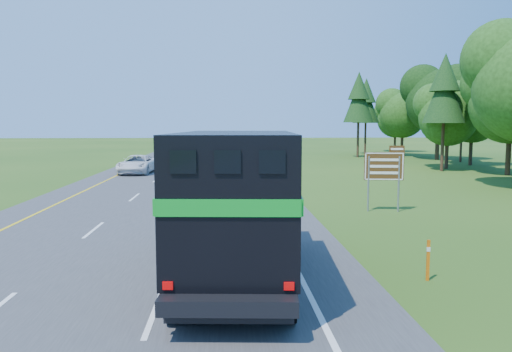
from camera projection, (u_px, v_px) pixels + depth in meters
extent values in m
cube|color=#38383A|center=(196.00, 160.00, 58.74)|extent=(15.00, 260.00, 0.04)
cube|color=yellow|center=(149.00, 160.00, 58.40)|extent=(0.15, 260.00, 0.01)
cube|color=white|center=(243.00, 160.00, 59.07)|extent=(0.15, 260.00, 0.01)
cylinder|color=black|center=(210.00, 228.00, 17.35)|extent=(0.48, 1.26, 1.24)
cylinder|color=black|center=(277.00, 228.00, 17.32)|extent=(0.48, 1.26, 1.24)
cylinder|color=black|center=(186.00, 274.00, 11.99)|extent=(0.48, 1.26, 1.24)
cylinder|color=black|center=(284.00, 274.00, 11.96)|extent=(0.48, 1.26, 1.24)
cylinder|color=black|center=(176.00, 293.00, 10.65)|extent=(0.48, 1.26, 1.24)
cylinder|color=black|center=(287.00, 293.00, 10.62)|extent=(0.48, 1.26, 1.24)
cube|color=black|center=(238.00, 250.00, 13.75)|extent=(3.36, 9.16, 0.31)
cube|color=black|center=(243.00, 189.00, 17.08)|extent=(2.89, 2.22, 2.13)
cube|color=black|center=(244.00, 170.00, 18.05)|extent=(2.47, 0.25, 0.67)
cube|color=black|center=(237.00, 193.00, 12.79)|extent=(3.28, 6.70, 3.09)
cube|color=#08921F|center=(228.00, 208.00, 9.51)|extent=(2.80, 0.25, 0.34)
cube|color=#08921F|center=(181.00, 187.00, 12.79)|extent=(0.53, 6.50, 0.34)
cube|color=#08921F|center=(292.00, 187.00, 12.75)|extent=(0.53, 6.50, 0.34)
cube|color=black|center=(183.00, 162.00, 9.43)|extent=(0.51, 0.08, 0.45)
cube|color=black|center=(228.00, 162.00, 9.42)|extent=(0.51, 0.08, 0.45)
cube|color=black|center=(272.00, 162.00, 9.41)|extent=(0.51, 0.08, 0.45)
cube|color=black|center=(229.00, 320.00, 9.88)|extent=(2.59, 0.33, 0.11)
cube|color=#B20505|center=(168.00, 286.00, 9.68)|extent=(0.20, 0.06, 0.16)
cube|color=#B20505|center=(289.00, 286.00, 9.65)|extent=(0.20, 0.06, 0.16)
imported|color=silver|center=(137.00, 164.00, 42.84)|extent=(3.04, 5.83, 1.57)
imported|color=silver|center=(190.00, 140.00, 106.19)|extent=(1.98, 4.62, 1.55)
cylinder|color=gray|center=(368.00, 184.00, 24.27)|extent=(0.09, 0.09, 2.72)
cylinder|color=gray|center=(399.00, 184.00, 24.16)|extent=(0.09, 0.09, 2.72)
cube|color=#4B2B10|center=(384.00, 166.00, 24.13)|extent=(1.89, 0.32, 1.36)
cube|color=#4B2B10|center=(397.00, 149.00, 24.00)|extent=(0.72, 0.15, 0.33)
cube|color=white|center=(384.00, 166.00, 24.10)|extent=(1.79, 0.26, 1.30)
cube|color=#E15E0B|center=(428.00, 260.00, 13.53)|extent=(0.08, 0.04, 1.13)
cube|color=white|center=(428.00, 249.00, 13.49)|extent=(0.09, 0.05, 0.12)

